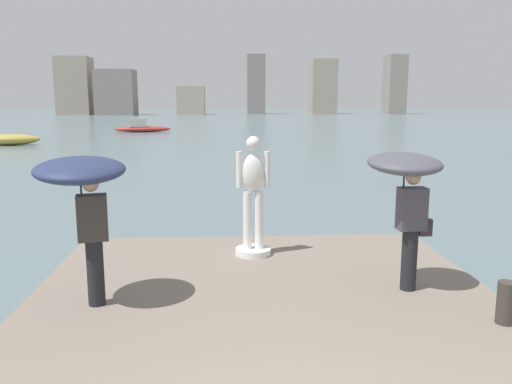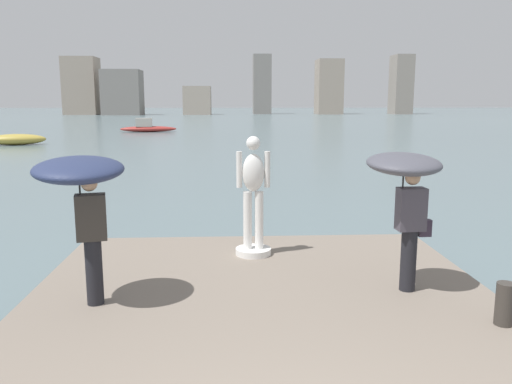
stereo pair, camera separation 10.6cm
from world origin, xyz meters
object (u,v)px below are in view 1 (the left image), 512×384
object	(u,v)px
boat_far	(10,140)
mooring_bollard	(506,303)
boat_near	(142,127)
onlooker_left	(83,185)
statue_white_figure	(253,202)
onlooker_right	(407,182)

from	to	relation	value
boat_far	mooring_bollard	bearing A→B (deg)	-59.74
mooring_bollard	boat_near	xyz separation A→B (m)	(-11.54, 46.67, -0.22)
mooring_bollard	boat_far	world-z (taller)	mooring_bollard
onlooker_left	boat_near	size ratio (longest dim) A/B	0.35
boat_near	boat_far	distance (m)	16.67
statue_white_figure	onlooker_right	xyz separation A→B (m)	(2.03, -1.82, 0.61)
onlooker_right	boat_far	size ratio (longest dim) A/B	0.48
onlooker_left	boat_near	distance (m)	46.21
statue_white_figure	onlooker_left	distance (m)	3.19
onlooker_right	onlooker_left	bearing A→B (deg)	-176.06
mooring_bollard	onlooker_left	bearing A→B (deg)	169.93
onlooker_right	mooring_bollard	size ratio (longest dim) A/B	3.82
onlooker_left	boat_far	size ratio (longest dim) A/B	0.48
statue_white_figure	boat_near	bearing A→B (deg)	101.21
onlooker_right	boat_near	world-z (taller)	onlooker_right
boat_far	boat_near	bearing A→B (deg)	65.87
statue_white_figure	onlooker_left	size ratio (longest dim) A/B	1.04
onlooker_left	mooring_bollard	distance (m)	5.43
boat_near	mooring_bollard	bearing A→B (deg)	-76.12
statue_white_figure	boat_near	size ratio (longest dim) A/B	0.37
onlooker_left	onlooker_right	bearing A→B (deg)	3.94
onlooker_left	boat_near	xyz separation A→B (m)	(-6.35, 45.75, -1.55)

